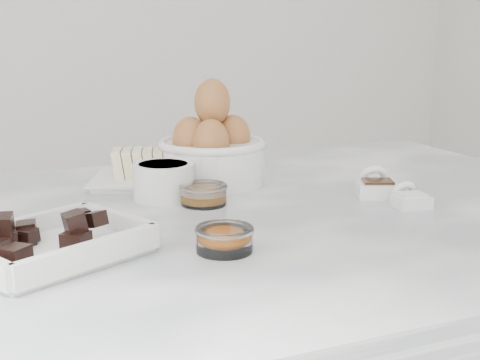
% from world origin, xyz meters
% --- Properties ---
extents(marble_slab, '(1.20, 0.80, 0.04)m').
position_xyz_m(marble_slab, '(0.00, 0.00, 0.92)').
color(marble_slab, white).
rests_on(marble_slab, cabinet).
extents(chocolate_dish, '(0.24, 0.22, 0.05)m').
position_xyz_m(chocolate_dish, '(-0.26, -0.09, 0.96)').
color(chocolate_dish, white).
rests_on(chocolate_dish, marble_slab).
extents(butter_plate, '(0.19, 0.19, 0.06)m').
position_xyz_m(butter_plate, '(-0.08, 0.22, 0.96)').
color(butter_plate, white).
rests_on(butter_plate, marble_slab).
extents(sugar_ramekin, '(0.09, 0.09, 0.05)m').
position_xyz_m(sugar_ramekin, '(-0.07, 0.12, 0.97)').
color(sugar_ramekin, white).
rests_on(sugar_ramekin, marble_slab).
extents(egg_bowl, '(0.18, 0.18, 0.17)m').
position_xyz_m(egg_bowl, '(0.04, 0.19, 1.00)').
color(egg_bowl, white).
rests_on(egg_bowl, marble_slab).
extents(honey_bowl, '(0.07, 0.07, 0.03)m').
position_xyz_m(honey_bowl, '(-0.02, 0.06, 0.96)').
color(honey_bowl, white).
rests_on(honey_bowl, marble_slab).
extents(zest_bowl, '(0.07, 0.07, 0.03)m').
position_xyz_m(zest_bowl, '(-0.08, -0.14, 0.96)').
color(zest_bowl, white).
rests_on(zest_bowl, marble_slab).
extents(vanilla_spoon, '(0.08, 0.09, 0.05)m').
position_xyz_m(vanilla_spoon, '(0.24, 0.01, 0.96)').
color(vanilla_spoon, white).
rests_on(vanilla_spoon, marble_slab).
extents(salt_spoon, '(0.05, 0.07, 0.04)m').
position_xyz_m(salt_spoon, '(0.25, -0.07, 0.95)').
color(salt_spoon, white).
rests_on(salt_spoon, marble_slab).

